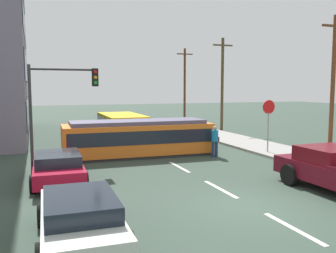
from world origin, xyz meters
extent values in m
plane|color=#34453A|center=(0.00, 10.00, 0.00)|extent=(120.00, 120.00, 0.00)
cube|color=gray|center=(6.80, 6.00, 0.07)|extent=(3.20, 36.00, 0.14)
cube|color=silver|center=(0.00, -2.00, 0.01)|extent=(0.16, 2.40, 0.01)
cube|color=silver|center=(0.00, 2.00, 0.01)|extent=(0.16, 2.40, 0.01)
cube|color=silver|center=(0.00, 6.00, 0.01)|extent=(0.16, 2.40, 0.01)
cube|color=silver|center=(0.00, 15.49, 0.01)|extent=(0.16, 2.40, 0.01)
cube|color=silver|center=(0.00, 21.49, 0.01)|extent=(0.16, 2.40, 0.01)
cube|color=#2D3847|center=(-6.68, 21.08, 1.92)|extent=(0.06, 14.98, 1.92)
cube|color=#2D3847|center=(-6.68, 21.08, 5.12)|extent=(0.06, 14.98, 1.92)
cube|color=#2D3847|center=(-6.68, 21.08, 8.32)|extent=(0.06, 14.98, 1.92)
cube|color=orange|center=(-1.00, 9.49, 0.95)|extent=(8.07, 2.76, 1.59)
cube|color=#2D2D2D|center=(-1.00, 9.49, 0.07)|extent=(7.90, 2.63, 0.15)
cube|color=#534E68|center=(-1.00, 9.49, 1.84)|extent=(7.26, 2.36, 0.20)
cube|color=#1E232D|center=(-1.00, 9.49, 1.14)|extent=(7.75, 2.79, 0.70)
cube|color=gold|center=(-0.52, 15.33, 1.07)|extent=(2.56, 5.74, 1.54)
cube|color=black|center=(-0.55, 12.52, 1.30)|extent=(2.25, 0.14, 0.93)
cube|color=black|center=(-0.52, 15.33, 1.35)|extent=(2.59, 4.89, 0.62)
cylinder|color=black|center=(-0.54, 13.50, 0.45)|extent=(2.56, 0.93, 0.90)
cylinder|color=black|center=(-0.50, 17.16, 0.45)|extent=(2.56, 0.93, 0.90)
cylinder|color=navy|center=(2.63, 7.67, 0.42)|extent=(0.16, 0.16, 0.85)
cylinder|color=navy|center=(2.83, 7.67, 0.42)|extent=(0.16, 0.16, 0.85)
cylinder|color=#197DB1|center=(2.73, 7.67, 1.15)|extent=(0.36, 0.36, 0.60)
sphere|color=tan|center=(2.73, 7.67, 1.56)|extent=(0.22, 0.22, 0.22)
cube|color=#4C2C21|center=(2.95, 7.72, 0.95)|extent=(0.14, 0.22, 0.24)
cube|color=#5F0C15|center=(3.76, 0.65, 1.27)|extent=(1.92, 1.92, 0.55)
cylinder|color=black|center=(2.75, 1.59, 0.40)|extent=(0.29, 0.80, 0.80)
cylinder|color=black|center=(4.75, 1.61, 0.40)|extent=(0.29, 0.80, 0.80)
cube|color=silver|center=(-5.37, -0.90, 0.52)|extent=(1.89, 4.43, 0.55)
cube|color=black|center=(-5.38, -1.05, 0.99)|extent=(1.69, 2.46, 0.40)
cylinder|color=black|center=(-6.22, 0.44, 0.32)|extent=(0.24, 0.65, 0.64)
cylinder|color=black|center=(-4.46, 0.39, 0.32)|extent=(0.24, 0.65, 0.64)
cylinder|color=black|center=(-4.53, -2.24, 0.32)|extent=(0.24, 0.65, 0.64)
cube|color=#A40C26|center=(-5.49, 5.11, 0.52)|extent=(1.92, 4.28, 0.55)
cube|color=black|center=(-5.50, 4.96, 0.99)|extent=(1.72, 2.37, 0.40)
cylinder|color=black|center=(-6.36, 6.41, 0.32)|extent=(0.24, 0.65, 0.64)
cylinder|color=black|center=(-4.56, 6.36, 0.32)|extent=(0.24, 0.65, 0.64)
cylinder|color=black|center=(-6.43, 3.87, 0.32)|extent=(0.24, 0.65, 0.64)
cylinder|color=black|center=(-4.63, 3.82, 0.32)|extent=(0.24, 0.65, 0.64)
cylinder|color=gray|center=(5.87, 7.37, 1.24)|extent=(0.07, 0.07, 2.20)
cylinder|color=red|center=(5.87, 7.37, 2.64)|extent=(0.76, 0.04, 0.76)
cylinder|color=#333333|center=(-6.42, 7.88, 2.36)|extent=(0.14, 0.14, 4.73)
cylinder|color=#333333|center=(-4.97, 7.88, 4.53)|extent=(2.90, 0.10, 0.10)
cube|color=black|center=(-3.52, 7.88, 4.18)|extent=(0.28, 0.24, 0.84)
sphere|color=red|center=(-3.52, 7.75, 4.43)|extent=(0.16, 0.16, 0.16)
sphere|color=gold|center=(-3.52, 7.75, 4.18)|extent=(0.16, 0.16, 0.16)
sphere|color=green|center=(-3.52, 7.75, 3.93)|extent=(0.16, 0.16, 0.16)
cylinder|color=brown|center=(9.44, 6.49, 3.83)|extent=(0.24, 0.24, 7.66)
cube|color=brown|center=(9.44, 6.49, 7.06)|extent=(1.80, 0.12, 0.12)
cylinder|color=#4F3E26|center=(8.85, 18.12, 3.92)|extent=(0.24, 0.24, 7.83)
cube|color=#4F3E26|center=(8.85, 18.12, 7.23)|extent=(1.80, 0.12, 0.12)
cylinder|color=brown|center=(9.29, 27.32, 3.94)|extent=(0.24, 0.24, 7.88)
cube|color=brown|center=(9.29, 27.32, 7.28)|extent=(1.80, 0.12, 0.12)
camera|label=1|loc=(-6.35, -9.61, 3.71)|focal=39.25mm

